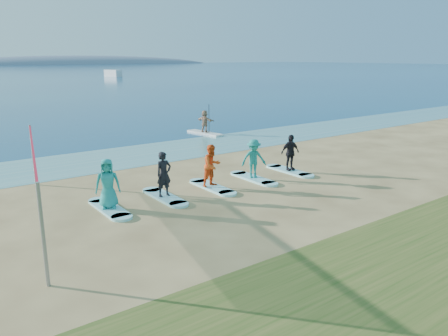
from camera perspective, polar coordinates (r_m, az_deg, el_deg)
ground at (r=15.24m, az=4.86°, el=-5.45°), size 600.00×600.00×0.00m
shallow_water at (r=23.83m, az=-11.95°, el=1.59°), size 600.00×600.00×0.00m
island_ridge at (r=327.89m, az=-18.19°, el=12.77°), size 220.00×56.00×18.00m
volleyball_net at (r=14.83m, az=-23.53°, el=0.51°), size 1.96×8.89×2.50m
paddleboard at (r=30.05m, az=-2.51°, el=4.60°), size 1.11×3.07×0.12m
paddleboarder at (r=29.92m, az=-2.53°, el=6.13°), size 0.81×1.46×1.50m
boat_offshore_b at (r=120.93m, az=-14.27°, el=11.50°), size 3.01×5.78×1.74m
surfboard_0 at (r=15.67m, az=-14.75°, el=-5.15°), size 0.70×2.20×0.09m
student_0 at (r=15.40m, az=-14.96°, el=-1.97°), size 0.99×0.84×1.72m
surfboard_1 at (r=16.52m, az=-7.76°, el=-3.77°), size 0.70×2.20×0.09m
student_1 at (r=16.27m, az=-7.86°, el=-0.81°), size 0.64×0.44×1.68m
surfboard_2 at (r=17.60m, az=-1.56°, el=-2.50°), size 0.70×2.20×0.09m
student_2 at (r=17.36m, az=-1.58°, el=0.32°), size 0.90×0.74×1.70m
surfboard_3 at (r=18.87m, az=3.85°, el=-1.37°), size 0.70×2.20×0.09m
student_3 at (r=18.65m, az=3.90°, el=1.23°), size 1.23×0.99×1.66m
surfboard_4 at (r=20.29m, az=8.54°, el=-0.37°), size 0.70×2.20×0.09m
student_4 at (r=20.09m, az=8.63°, el=2.02°), size 1.01×0.53×1.64m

